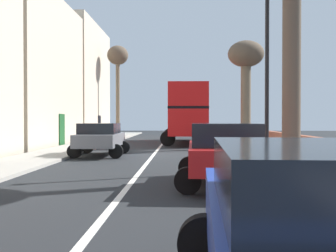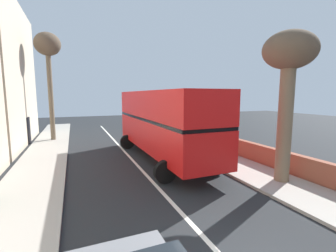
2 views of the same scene
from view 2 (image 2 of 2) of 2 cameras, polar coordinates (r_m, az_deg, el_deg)
name	(u,v)px [view 2 (image 2 of 2)]	position (r m, az deg, el deg)	size (l,w,h in m)	color
double_decker_bus	(162,120)	(13.71, -1.45, 1.39)	(3.67, 10.57, 4.06)	red
street_tree_left_0	(48,51)	(21.95, -27.30, 16.06)	(2.02, 2.02, 8.69)	brown
street_tree_right_1	(289,65)	(11.08, 27.40, 13.09)	(2.14, 2.14, 6.31)	brown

